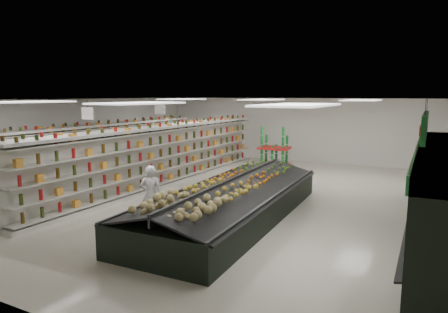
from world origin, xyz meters
The scene contains 14 objects.
floor centered at (0.00, 0.00, 0.00)m, with size 16.00×16.00×0.00m, color beige.
ceiling centered at (0.00, 0.00, 3.20)m, with size 14.00×16.00×0.02m, color white.
wall_back centered at (0.00, 8.00, 1.60)m, with size 14.00×0.02×3.20m, color white.
wall_left centered at (-7.00, 0.00, 1.60)m, with size 0.02×16.00×3.20m, color white.
produce_wall_case centered at (6.53, -1.50, 1.24)m, with size 0.93×8.00×2.20m.
aisle_sign_near centered at (-3.80, -2.00, 2.75)m, with size 0.52×0.06×0.75m.
aisle_sign_far centered at (-3.80, 2.00, 2.75)m, with size 0.52×0.06×0.75m.
hortifruti_banner centered at (6.25, -1.50, 2.65)m, with size 0.12×3.20×0.95m.
gondola_left centered at (-5.81, -0.09, 1.00)m, with size 1.39×12.57×2.17m.
gondola_center centered at (-2.50, 0.44, 1.03)m, with size 1.45×12.92×2.23m.
produce_island centered at (1.68, -2.23, 0.52)m, with size 2.95×7.66×1.13m.
soda_endcap centered at (0.03, 5.52, 0.86)m, with size 1.44×1.02×1.77m.
shopper_main centered at (0.01, -3.63, 0.78)m, with size 0.57×0.38×1.57m, color white.
shopper_background centered at (-3.49, 2.48, 0.78)m, with size 0.76×0.47×1.56m, color tan.
Camera 1 is at (6.37, -11.73, 3.36)m, focal length 32.00 mm.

